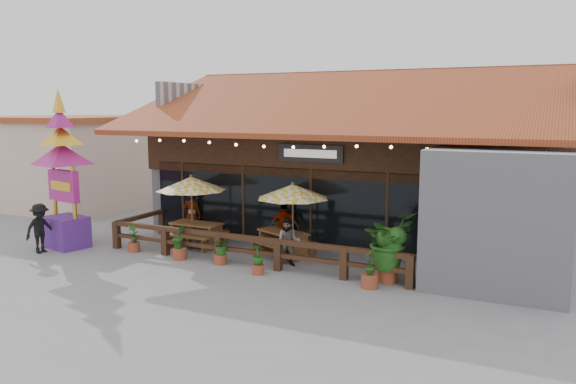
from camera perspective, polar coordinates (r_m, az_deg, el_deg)
The scene contains 19 objects.
ground at distance 16.49m, azimuth 1.35°, elevation -7.74°, with size 100.00×100.00×0.00m, color gray.
restaurant_building at distance 22.09m, azimuth 9.07°, elevation 2.15°, with size 15.50×14.73×6.09m.
patio_railing at distance 17.13m, azimuth -5.92°, elevation -5.03°, with size 10.00×2.60×0.92m.
neighbor_building at distance 29.76m, azimuth -20.78°, elevation 3.19°, with size 8.40×8.40×4.22m.
umbrella_left at distance 18.67m, azimuth -9.80°, elevation 0.81°, with size 2.45×2.45×2.47m.
umbrella_right at distance 17.09m, azimuth 0.50°, elevation 0.02°, with size 2.37×2.37×2.40m.
picnic_table_left at distance 19.08m, azimuth -9.27°, elevation -3.89°, with size 1.71×1.48×0.82m.
picnic_table_right at distance 17.64m, azimuth -0.49°, elevation -4.82°, with size 2.13×2.02×0.81m.
thai_sign_tower at distance 19.85m, azimuth -21.99°, elevation 3.17°, with size 2.51×2.51×5.64m.
tropical_plant at distance 15.14m, azimuth 10.17°, elevation -5.02°, with size 1.74×1.81×1.94m.
diner_a at distance 20.05m, azimuth -9.73°, elevation -2.38°, with size 0.63×0.42×1.73m, color #3D2413.
diner_b at distance 16.54m, azimuth 0.05°, elevation -5.09°, with size 0.70×0.55×1.45m, color #3D2413.
diner_c at distance 18.13m, azimuth -0.33°, elevation -3.56°, with size 0.96×0.40×1.64m, color #3D2413.
pedestrian at distance 19.67m, azimuth -23.87°, elevation -3.39°, with size 1.04×0.60×1.61m, color black.
planter_a at distance 18.89m, azimuth -15.42°, elevation -4.71°, with size 0.40×0.38×0.94m.
planter_b at distance 17.62m, azimuth -10.99°, elevation -5.19°, with size 0.47×0.50×1.08m.
planter_c at distance 16.90m, azimuth -6.91°, elevation -5.59°, with size 0.71×0.68×0.91m.
planter_d at distance 15.81m, azimuth -3.04°, elevation -6.91°, with size 0.40×0.40×0.85m.
planter_e at distance 14.77m, azimuth 8.31°, elevation -7.93°, with size 0.44×0.44×1.09m.
Camera 1 is at (6.50, -14.44, 4.62)m, focal length 35.00 mm.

